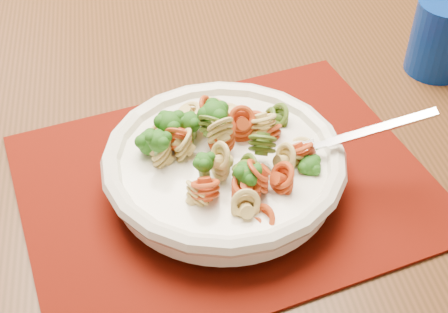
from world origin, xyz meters
name	(u,v)px	position (x,y,z in m)	size (l,w,h in m)	color
dining_table	(163,212)	(0.06, -0.74, 0.64)	(1.57, 1.17, 0.74)	#4B2915
placemat	(226,184)	(0.11, -0.81, 0.74)	(0.42, 0.32, 0.00)	#4C0A03
pasta_bowl	(224,164)	(0.11, -0.81, 0.77)	(0.25, 0.25, 0.05)	white
pasta_broccoli_heap	(224,152)	(0.11, -0.81, 0.78)	(0.21, 0.21, 0.06)	tan
fork	(303,151)	(0.19, -0.84, 0.78)	(0.19, 0.02, 0.01)	silver
tumbler	(441,37)	(0.44, -0.71, 0.78)	(0.08, 0.08, 0.10)	navy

